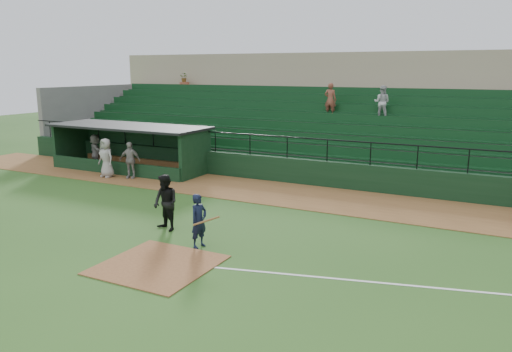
% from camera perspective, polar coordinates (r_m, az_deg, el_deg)
% --- Properties ---
extents(ground, '(90.00, 90.00, 0.00)m').
position_cam_1_polar(ground, '(15.15, -8.76, -8.75)').
color(ground, '#29521A').
rests_on(ground, ground).
extents(warning_track, '(40.00, 4.00, 0.03)m').
position_cam_1_polar(warning_track, '(21.81, 3.60, -2.08)').
color(warning_track, brown).
rests_on(warning_track, ground).
extents(home_plate_dirt, '(3.00, 3.00, 0.03)m').
position_cam_1_polar(home_plate_dirt, '(14.41, -11.12, -9.90)').
color(home_plate_dirt, brown).
rests_on(home_plate_dirt, ground).
extents(foul_line, '(17.49, 4.44, 0.01)m').
position_cam_1_polar(foul_line, '(13.70, 23.69, -11.98)').
color(foul_line, white).
rests_on(foul_line, ground).
extents(stadium_structure, '(38.00, 13.08, 6.40)m').
position_cam_1_polar(stadium_structure, '(29.26, 10.35, 5.94)').
color(stadium_structure, black).
rests_on(stadium_structure, ground).
extents(dugout, '(8.90, 3.20, 2.42)m').
position_cam_1_polar(dugout, '(28.03, -13.64, 3.53)').
color(dugout, black).
rests_on(dugout, ground).
extents(batter_at_plate, '(1.05, 0.71, 1.67)m').
position_cam_1_polar(batter_at_plate, '(15.34, -6.53, -5.11)').
color(batter_at_plate, black).
rests_on(batter_at_plate, ground).
extents(umpire, '(1.11, 0.97, 1.91)m').
position_cam_1_polar(umpire, '(17.06, -10.27, -3.03)').
color(umpire, black).
rests_on(umpire, ground).
extents(dugout_player_a, '(1.15, 0.74, 1.82)m').
position_cam_1_polar(dugout_player_a, '(25.51, -14.18, 1.78)').
color(dugout_player_a, gray).
rests_on(dugout_player_a, warning_track).
extents(dugout_player_b, '(1.03, 0.75, 1.95)m').
position_cam_1_polar(dugout_player_b, '(26.09, -16.72, 2.00)').
color(dugout_player_b, '#AAA49F').
rests_on(dugout_player_b, warning_track).
extents(dugout_player_c, '(1.72, 1.32, 1.81)m').
position_cam_1_polar(dugout_player_c, '(29.00, -17.82, 2.77)').
color(dugout_player_c, '#A19B97').
rests_on(dugout_player_c, warning_track).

